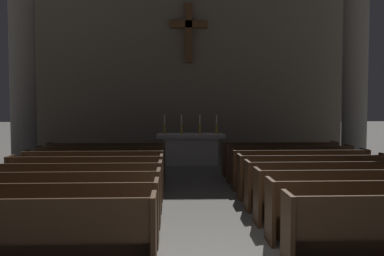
% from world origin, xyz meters
% --- Properties ---
extents(pew_left_row_1, '(3.18, 0.50, 0.95)m').
position_xyz_m(pew_left_row_1, '(-2.38, -0.04, 0.48)').
color(pew_left_row_1, '#422B19').
rests_on(pew_left_row_1, ground).
extents(pew_left_row_2, '(3.18, 0.50, 0.95)m').
position_xyz_m(pew_left_row_2, '(-2.38, 0.95, 0.48)').
color(pew_left_row_2, '#422B19').
rests_on(pew_left_row_2, ground).
extents(pew_left_row_3, '(3.18, 0.50, 0.95)m').
position_xyz_m(pew_left_row_3, '(-2.38, 1.95, 0.48)').
color(pew_left_row_3, '#422B19').
rests_on(pew_left_row_3, ground).
extents(pew_left_row_4, '(3.18, 0.50, 0.95)m').
position_xyz_m(pew_left_row_4, '(-2.38, 2.94, 0.48)').
color(pew_left_row_4, '#422B19').
rests_on(pew_left_row_4, ground).
extents(pew_left_row_5, '(3.18, 0.50, 0.95)m').
position_xyz_m(pew_left_row_5, '(-2.38, 3.93, 0.48)').
color(pew_left_row_5, '#422B19').
rests_on(pew_left_row_5, ground).
extents(pew_left_row_6, '(3.18, 0.50, 0.95)m').
position_xyz_m(pew_left_row_6, '(-2.38, 4.92, 0.48)').
color(pew_left_row_6, '#422B19').
rests_on(pew_left_row_6, ground).
extents(pew_left_row_7, '(3.18, 0.50, 0.95)m').
position_xyz_m(pew_left_row_7, '(-2.38, 5.91, 0.48)').
color(pew_left_row_7, '#422B19').
rests_on(pew_left_row_7, ground).
extents(pew_left_row_8, '(3.18, 0.50, 0.95)m').
position_xyz_m(pew_left_row_8, '(-2.38, 6.91, 0.48)').
color(pew_left_row_8, '#422B19').
rests_on(pew_left_row_8, ground).
extents(pew_right_row_2, '(3.18, 0.50, 0.95)m').
position_xyz_m(pew_right_row_2, '(2.38, 0.95, 0.48)').
color(pew_right_row_2, '#422B19').
rests_on(pew_right_row_2, ground).
extents(pew_right_row_3, '(3.18, 0.50, 0.95)m').
position_xyz_m(pew_right_row_3, '(2.38, 1.95, 0.48)').
color(pew_right_row_3, '#422B19').
rests_on(pew_right_row_3, ground).
extents(pew_right_row_4, '(3.18, 0.50, 0.95)m').
position_xyz_m(pew_right_row_4, '(2.38, 2.94, 0.48)').
color(pew_right_row_4, '#422B19').
rests_on(pew_right_row_4, ground).
extents(pew_right_row_5, '(3.18, 0.50, 0.95)m').
position_xyz_m(pew_right_row_5, '(2.38, 3.93, 0.48)').
color(pew_right_row_5, '#422B19').
rests_on(pew_right_row_5, ground).
extents(pew_right_row_6, '(3.18, 0.50, 0.95)m').
position_xyz_m(pew_right_row_6, '(2.38, 4.92, 0.48)').
color(pew_right_row_6, '#422B19').
rests_on(pew_right_row_6, ground).
extents(pew_right_row_7, '(3.18, 0.50, 0.95)m').
position_xyz_m(pew_right_row_7, '(2.38, 5.91, 0.48)').
color(pew_right_row_7, '#422B19').
rests_on(pew_right_row_7, ground).
extents(pew_right_row_8, '(3.18, 0.50, 0.95)m').
position_xyz_m(pew_right_row_8, '(2.38, 6.91, 0.48)').
color(pew_right_row_8, '#422B19').
rests_on(pew_right_row_8, ground).
extents(column_left_second, '(1.15, 1.15, 7.53)m').
position_xyz_m(column_left_second, '(-5.14, 8.55, 3.68)').
color(column_left_second, gray).
rests_on(column_left_second, ground).
extents(column_right_second, '(1.15, 1.15, 7.53)m').
position_xyz_m(column_right_second, '(5.14, 8.55, 3.68)').
color(column_right_second, gray).
rests_on(column_right_second, ground).
extents(altar, '(2.20, 0.90, 1.01)m').
position_xyz_m(altar, '(0.00, 9.24, 0.53)').
color(altar, '#BCB7AD').
rests_on(altar, ground).
extents(candlestick_outer_left, '(0.16, 0.16, 0.62)m').
position_xyz_m(candlestick_outer_left, '(-0.85, 9.24, 1.21)').
color(candlestick_outer_left, '#B79338').
rests_on(candlestick_outer_left, altar).
extents(candlestick_inner_left, '(0.16, 0.16, 0.62)m').
position_xyz_m(candlestick_inner_left, '(-0.30, 9.24, 1.21)').
color(candlestick_inner_left, '#B79338').
rests_on(candlestick_inner_left, altar).
extents(candlestick_inner_right, '(0.16, 0.16, 0.62)m').
position_xyz_m(candlestick_inner_right, '(0.30, 9.24, 1.21)').
color(candlestick_inner_right, '#B79338').
rests_on(candlestick_inner_right, altar).
extents(candlestick_outer_right, '(0.16, 0.16, 0.62)m').
position_xyz_m(candlestick_outer_right, '(0.85, 9.24, 1.21)').
color(candlestick_outer_right, '#B79338').
rests_on(candlestick_outer_right, altar).
extents(apse_with_cross, '(11.51, 0.51, 8.25)m').
position_xyz_m(apse_with_cross, '(0.00, 11.39, 4.13)').
color(apse_with_cross, '#706656').
rests_on(apse_with_cross, ground).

